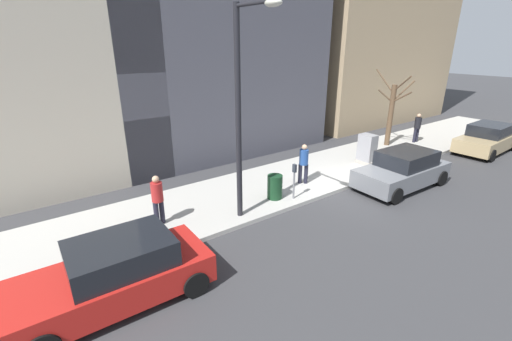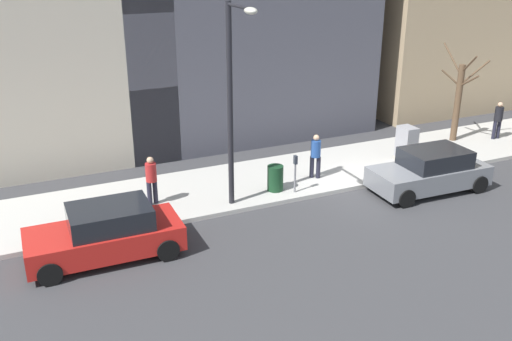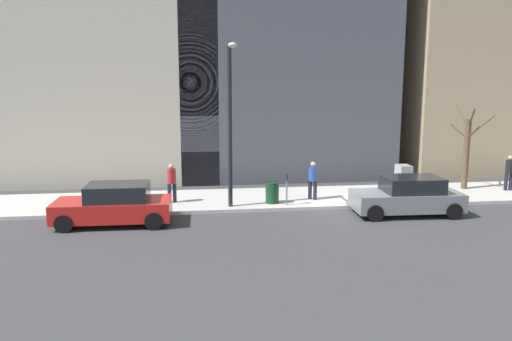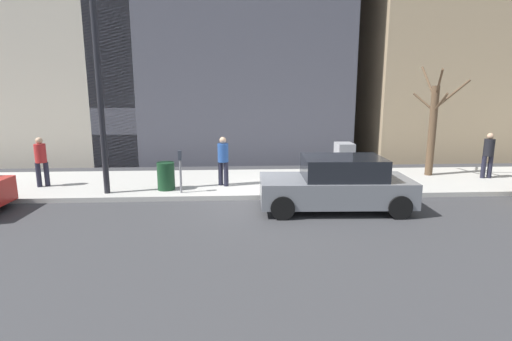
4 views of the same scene
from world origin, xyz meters
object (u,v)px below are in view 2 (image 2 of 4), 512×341
Objects in this scene: pedestrian_near_meter at (498,118)px; streetlamp at (233,91)px; parked_car_grey at (430,171)px; bare_tree at (458,98)px; trash_bin at (275,178)px; parked_car_red at (106,233)px; pedestrian_far_corner at (151,178)px; parking_meter at (295,170)px; utility_box at (406,145)px; pedestrian_midblock at (316,154)px.

streetlamp is at bearing 9.69° from pedestrian_near_meter.
parked_car_grey is 1.04× the size of bare_tree.
streetlamp is (1.38, 6.90, 3.28)m from parked_car_grey.
parked_car_red is at bearing 107.42° from trash_bin.
parked_car_grey is 7.76m from streetlamp.
trash_bin is 0.54× the size of pedestrian_far_corner.
parked_car_red is 3.14× the size of parking_meter.
trash_bin is (2.00, 5.11, -0.14)m from parked_car_grey.
streetlamp is 4.00m from pedestrian_far_corner.
bare_tree is (2.31, -11.42, -1.99)m from streetlamp.
bare_tree reaches higher than parked_car_grey.
parking_meter is 5.49m from utility_box.
parking_meter is at bearing 73.39° from parked_car_grey.
pedestrian_far_corner is (2.60, -2.00, 0.35)m from parked_car_red.
bare_tree is at bearing -76.76° from parking_meter.
streetlamp is at bearing 80.78° from parked_car_grey.
streetlamp reaches higher than pedestrian_near_meter.
trash_bin is at bearing 49.88° from parking_meter.
streetlamp is 7.22× the size of trash_bin.
utility_box is 0.86× the size of pedestrian_near_meter.
parked_car_grey is 4.83m from parking_meter.
utility_box is 1.59× the size of trash_bin.
parked_car_red is 17.94m from pedestrian_near_meter.
pedestrian_far_corner reaches higher than utility_box.
parking_meter is 9.40m from bare_tree.
bare_tree is (3.63, -15.82, 1.29)m from parked_car_red.
streetlamp is 3.92× the size of pedestrian_near_meter.
trash_bin is 0.54× the size of pedestrian_near_meter.
streetlamp reaches higher than parked_car_grey.
parking_meter is at bearing 103.24° from bare_tree.
utility_box is at bearing -141.41° from pedestrian_midblock.
streetlamp is at bearing -71.99° from parked_car_red.
streetlamp is 13.70m from pedestrian_near_meter.
pedestrian_near_meter reaches higher than parked_car_grey.
pedestrian_far_corner is (0.65, 4.20, 0.49)m from trash_bin.
pedestrian_far_corner is at bearing -36.35° from parked_car_red.
pedestrian_midblock is at bearing -76.96° from trash_bin.
pedestrian_far_corner is at bearing 36.87° from pedestrian_midblock.
pedestrian_far_corner reaches higher than parked_car_grey.
streetlamp is at bearing 101.42° from bare_tree.
trash_bin is (1.95, -6.20, -0.14)m from parked_car_red.
streetlamp reaches higher than utility_box.
pedestrian_midblock and pedestrian_far_corner have the same top height.
pedestrian_midblock is (1.05, -3.64, -2.93)m from streetlamp.
bare_tree is (2.14, -9.09, 1.05)m from parking_meter.
pedestrian_midblock reaches higher than utility_box.
utility_box reaches higher than parked_car_red.
bare_tree is 2.46× the size of pedestrian_far_corner.
parking_meter is 0.81× the size of pedestrian_near_meter.
bare_tree reaches higher than pedestrian_near_meter.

